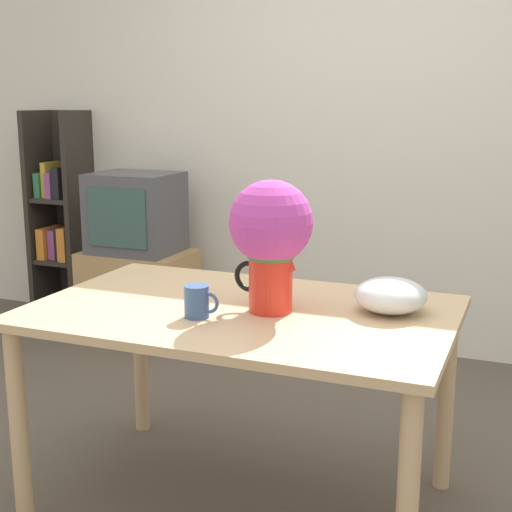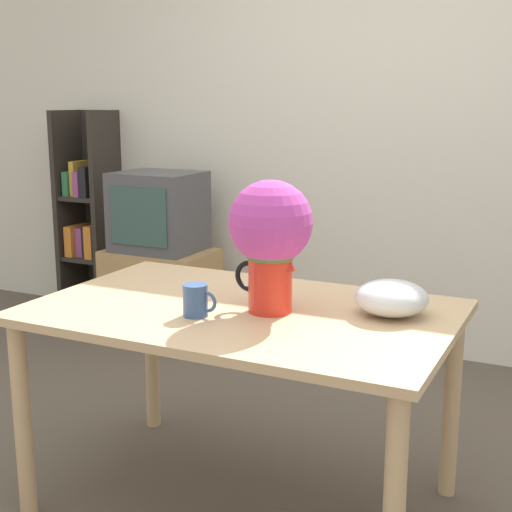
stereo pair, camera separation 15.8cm
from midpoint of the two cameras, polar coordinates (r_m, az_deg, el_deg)
name	(u,v)px [view 2 (the right image)]	position (r m, az deg, el deg)	size (l,w,h in m)	color
ground_plane	(238,511)	(2.67, 0.35, -19.79)	(12.00, 12.00, 0.00)	brown
wall_back	(397,123)	(4.07, 12.30, 10.38)	(8.00, 0.05, 2.60)	silver
table	(242,333)	(2.44, 0.76, -6.23)	(1.41, 0.90, 0.73)	tan
flower_vase	(270,234)	(2.31, 3.12, 1.76)	(0.28, 0.28, 0.44)	red
coffee_mug	(196,300)	(2.31, -2.87, -3.59)	(0.12, 0.08, 0.11)	#385689
white_bowl	(391,298)	(2.38, 12.66, -3.31)	(0.24, 0.24, 0.12)	silver
tv_stand	(161,294)	(4.35, -6.58, -3.04)	(0.63, 0.42, 0.54)	tan
tv_set	(158,212)	(4.25, -6.76, 3.54)	(0.49, 0.41, 0.47)	#4C4C51
bookshelf	(90,215)	(4.90, -12.27, 3.25)	(0.35, 0.30, 1.36)	#2D2823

